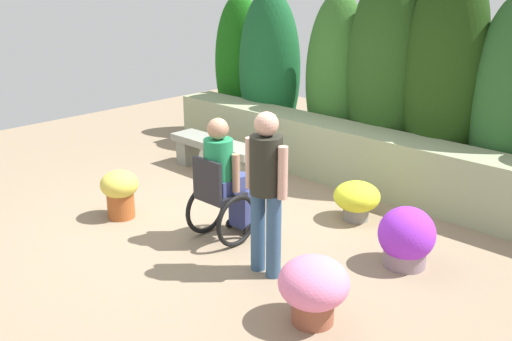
{
  "coord_description": "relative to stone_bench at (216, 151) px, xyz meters",
  "views": [
    {
      "loc": [
        4.5,
        -4.19,
        2.78
      ],
      "look_at": [
        0.59,
        -0.16,
        0.85
      ],
      "focal_mm": 42.14,
      "sensor_mm": 36.0,
      "label": 1
    }
  ],
  "objects": [
    {
      "name": "ground_plane",
      "position": [
        1.48,
        -1.18,
        -0.31
      ],
      "size": [
        11.75,
        11.75,
        0.0
      ],
      "primitive_type": "plane",
      "color": "#8A765E"
    },
    {
      "name": "hedge_backdrop",
      "position": [
        1.74,
        1.59,
        1.0
      ],
      "size": [
        6.87,
        0.98,
        3.03
      ],
      "color": "#155A11",
      "rests_on": "ground"
    },
    {
      "name": "flower_pot_red_accent",
      "position": [
        2.39,
        -0.01,
        -0.05
      ],
      "size": [
        0.53,
        0.53,
        0.45
      ],
      "color": "gray",
      "rests_on": "ground"
    },
    {
      "name": "person_in_wheelchair",
      "position": [
        1.65,
        -1.4,
        0.32
      ],
      "size": [
        0.53,
        0.66,
        1.33
      ],
      "rotation": [
        0.0,
        0.0,
        0.14
      ],
      "color": "black",
      "rests_on": "ground"
    },
    {
      "name": "stone_bench",
      "position": [
        0.0,
        0.0,
        0.0
      ],
      "size": [
        1.51,
        0.4,
        0.46
      ],
      "rotation": [
        0.0,
        0.0,
        -0.14
      ],
      "color": "gray",
      "rests_on": "ground"
    },
    {
      "name": "flower_pot_small_foreground",
      "position": [
        0.39,
        -1.84,
        0.02
      ],
      "size": [
        0.43,
        0.43,
        0.56
      ],
      "color": "#A65124",
      "rests_on": "ground"
    },
    {
      "name": "flower_pot_terracotta_by_wall",
      "position": [
        3.35,
        -1.98,
        0.01
      ],
      "size": [
        0.58,
        0.58,
        0.57
      ],
      "color": "brown",
      "rests_on": "ground"
    },
    {
      "name": "stone_retaining_wall",
      "position": [
        1.48,
        0.94,
        0.08
      ],
      "size": [
        5.95,
        0.57,
        0.77
      ],
      "primitive_type": "cube",
      "color": "gray",
      "rests_on": "ground"
    },
    {
      "name": "person_standing_companion",
      "position": [
        2.5,
        -1.64,
        0.59
      ],
      "size": [
        0.49,
        0.3,
        1.57
      ],
      "rotation": [
        0.0,
        0.0,
        -0.28
      ],
      "color": "#335375",
      "rests_on": "ground"
    },
    {
      "name": "flower_pot_purple_near",
      "position": [
        3.37,
        -0.59,
        -0.02
      ],
      "size": [
        0.55,
        0.55,
        0.6
      ],
      "color": "gray",
      "rests_on": "ground"
    }
  ]
}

